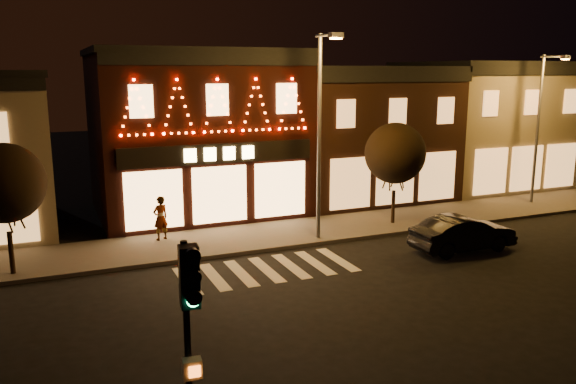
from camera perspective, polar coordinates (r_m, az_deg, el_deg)
ground at (r=18.38m, az=2.41°, el=-11.47°), size 120.00×120.00×0.00m
sidewalk_far at (r=26.03m, az=-1.18°, el=-4.20°), size 44.00×4.00×0.15m
building_pulp at (r=30.25m, az=-9.01°, el=5.81°), size 10.20×8.34×8.30m
building_right_a at (r=33.88m, az=6.85°, el=5.83°), size 9.20×8.28×7.50m
building_right_b at (r=39.12m, az=18.44°, el=6.33°), size 9.20×8.28×7.80m
traffic_signal_near at (r=9.77m, az=-9.67°, el=-12.39°), size 0.34×0.46×4.46m
streetlamp_mid at (r=24.16m, az=3.31°, el=6.90°), size 0.57×1.97×8.60m
streetlamp_right at (r=33.91m, az=23.66°, el=6.70°), size 0.57×1.82×7.93m
tree_left at (r=22.41m, az=-26.13°, el=0.78°), size 2.81×2.81×4.70m
tree_right at (r=27.54m, az=10.50°, el=3.76°), size 2.85×2.85×4.77m
dark_sedan at (r=24.88m, az=16.83°, el=-3.92°), size 4.43×1.56×1.46m
pedestrian at (r=25.35m, az=-12.42°, el=-2.51°), size 0.82×0.68×1.91m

